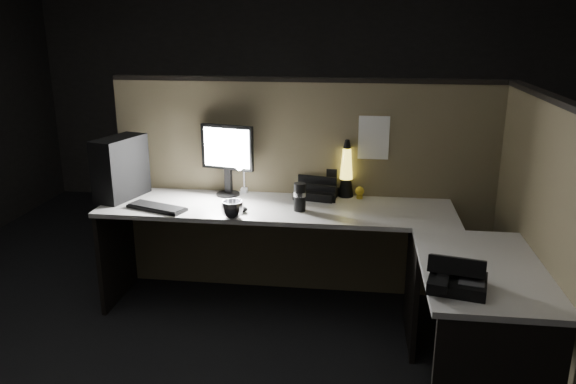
# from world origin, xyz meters

# --- Properties ---
(floor) EXTENTS (6.00, 6.00, 0.00)m
(floor) POSITION_xyz_m (0.00, 0.00, 0.00)
(floor) COLOR black
(floor) RESTS_ON ground
(room_shell) EXTENTS (6.00, 6.00, 6.00)m
(room_shell) POSITION_xyz_m (0.00, 0.00, 1.62)
(room_shell) COLOR silver
(room_shell) RESTS_ON ground
(partition_back) EXTENTS (2.66, 0.06, 1.50)m
(partition_back) POSITION_xyz_m (0.00, 0.93, 0.75)
(partition_back) COLOR brown
(partition_back) RESTS_ON ground
(partition_right) EXTENTS (0.06, 1.66, 1.50)m
(partition_right) POSITION_xyz_m (1.33, 0.10, 0.75)
(partition_right) COLOR brown
(partition_right) RESTS_ON ground
(desk) EXTENTS (2.60, 1.60, 0.73)m
(desk) POSITION_xyz_m (0.18, 0.25, 0.58)
(desk) COLOR beige
(desk) RESTS_ON ground
(pc_tower) EXTENTS (0.28, 0.43, 0.42)m
(pc_tower) POSITION_xyz_m (-1.22, 0.65, 0.94)
(pc_tower) COLOR black
(pc_tower) RESTS_ON desk
(monitor) EXTENTS (0.38, 0.16, 0.49)m
(monitor) POSITION_xyz_m (-0.52, 0.81, 1.03)
(monitor) COLOR black
(monitor) RESTS_ON desk
(keyboard) EXTENTS (0.42, 0.26, 0.02)m
(keyboard) POSITION_xyz_m (-0.90, 0.44, 0.74)
(keyboard) COLOR black
(keyboard) RESTS_ON desk
(mouse) EXTENTS (0.12, 0.10, 0.04)m
(mouse) POSITION_xyz_m (-0.36, 0.46, 0.75)
(mouse) COLOR black
(mouse) RESTS_ON desk
(clip_lamp) EXTENTS (0.05, 0.19, 0.24)m
(clip_lamp) POSITION_xyz_m (-0.42, 0.81, 0.87)
(clip_lamp) COLOR white
(clip_lamp) RESTS_ON desk
(organizer) EXTENTS (0.31, 0.29, 0.21)m
(organizer) POSITION_xyz_m (0.10, 0.85, 0.78)
(organizer) COLOR black
(organizer) RESTS_ON desk
(lava_lamp) EXTENTS (0.11, 0.11, 0.39)m
(lava_lamp) POSITION_xyz_m (0.29, 0.88, 0.89)
(lava_lamp) COLOR black
(lava_lamp) RESTS_ON desk
(travel_mug) EXTENTS (0.08, 0.08, 0.18)m
(travel_mug) POSITION_xyz_m (0.01, 0.53, 0.82)
(travel_mug) COLOR black
(travel_mug) RESTS_ON desk
(steel_mug) EXTENTS (0.17, 0.17, 0.11)m
(steel_mug) POSITION_xyz_m (-0.38, 0.34, 0.78)
(steel_mug) COLOR silver
(steel_mug) RESTS_ON desk
(figurine) EXTENTS (0.06, 0.06, 0.06)m
(figurine) POSITION_xyz_m (0.39, 0.84, 0.78)
(figurine) COLOR gold
(figurine) RESTS_ON desk
(pinned_paper) EXTENTS (0.20, 0.00, 0.29)m
(pinned_paper) POSITION_xyz_m (0.47, 0.90, 1.14)
(pinned_paper) COLOR white
(pinned_paper) RESTS_ON partition_back
(desk_phone) EXTENTS (0.29, 0.30, 0.15)m
(desk_phone) POSITION_xyz_m (0.83, -0.45, 0.79)
(desk_phone) COLOR black
(desk_phone) RESTS_ON desk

